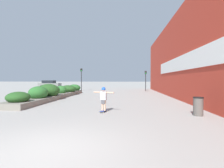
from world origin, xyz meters
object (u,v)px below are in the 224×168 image
object	(u,v)px
skateboarder	(104,96)
car_leftmost	(50,84)
skateboard	(104,111)
traffic_light_left	(81,76)
trash_bin	(198,106)
traffic_light_right	(146,77)
car_center_left	(193,85)

from	to	relation	value
skateboarder	car_leftmost	world-z (taller)	car_leftmost
skateboard	traffic_light_left	xyz separation A→B (m)	(-5.89, 17.75, 2.32)
skateboard	car_leftmost	size ratio (longest dim) A/B	0.17
trash_bin	traffic_light_right	size ratio (longest dim) A/B	0.29
traffic_light_left	skateboard	bearing A→B (deg)	-71.64
car_leftmost	car_center_left	distance (m)	27.26
car_center_left	traffic_light_right	world-z (taller)	traffic_light_right
skateboarder	traffic_light_right	world-z (taller)	traffic_light_right
trash_bin	car_leftmost	world-z (taller)	car_leftmost
car_center_left	car_leftmost	bearing A→B (deg)	87.54
car_center_left	traffic_light_left	size ratio (longest dim) A/B	1.31
skateboard	traffic_light_left	world-z (taller)	traffic_light_left
skateboard	skateboarder	size ratio (longest dim) A/B	0.56
skateboarder	traffic_light_left	world-z (taller)	traffic_light_left
trash_bin	traffic_light_right	xyz separation A→B (m)	(-0.56, 18.23, 1.68)
trash_bin	car_leftmost	xyz separation A→B (m)	(-18.82, 24.99, 0.38)
skateboarder	trash_bin	size ratio (longest dim) A/B	1.39
traffic_light_left	car_center_left	bearing A→B (deg)	16.42
traffic_light_left	skateboarder	bearing A→B (deg)	-71.64
traffic_light_left	traffic_light_right	xyz separation A→B (m)	(10.00, 0.00, -0.25)
car_center_left	trash_bin	bearing A→B (deg)	160.55
trash_bin	traffic_light_left	world-z (taller)	traffic_light_left
car_leftmost	traffic_light_right	size ratio (longest dim) A/B	1.34
car_center_left	traffic_light_left	distance (m)	19.84
skateboard	skateboarder	xyz separation A→B (m)	(0.00, 0.00, 0.78)
skateboarder	traffic_light_right	distance (m)	18.26
car_center_left	traffic_light_right	bearing A→B (deg)	121.91
skateboarder	traffic_light_left	xyz separation A→B (m)	(-5.89, 17.75, 1.53)
skateboarder	car_leftmost	bearing A→B (deg)	138.90
skateboarder	car_leftmost	size ratio (longest dim) A/B	0.30
trash_bin	traffic_light_left	size ratio (longest dim) A/B	0.26
traffic_light_right	skateboarder	bearing A→B (deg)	-103.02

